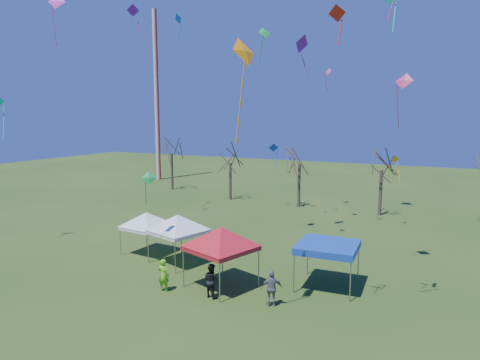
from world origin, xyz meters
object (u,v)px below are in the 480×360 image
object	(u,v)px
tree_1	(230,150)
tree_2	(300,148)
person_dark	(211,280)
person_green	(164,275)
tent_white_mid	(178,218)
tent_white_west	(146,215)
radio_mast	(157,96)
tent_blue	(328,247)
tree_0	(171,140)
person_grey	(272,288)
tree_3	(382,153)
tent_red	(221,231)

from	to	relation	value
tree_1	tree_2	size ratio (longest dim) A/B	0.92
person_dark	person_green	distance (m)	2.81
tent_white_mid	person_dark	size ratio (longest dim) A/B	2.20
tent_white_west	radio_mast	bearing A→B (deg)	125.56
tent_white_west	tent_blue	xyz separation A→B (m)	(12.97, -0.31, -0.42)
tree_2	tree_0	bearing A→B (deg)	170.76
tree_0	person_grey	bearing A→B (deg)	-47.03
tent_white_mid	person_dark	world-z (taller)	tent_white_mid
tree_3	tent_red	size ratio (longest dim) A/B	1.82
tree_2	person_green	xyz separation A→B (m)	(0.42, -24.70, -5.37)
tree_2	tent_blue	distance (m)	22.18
tent_blue	person_grey	size ratio (longest dim) A/B	1.81
tree_0	tent_red	world-z (taller)	tree_0
tree_3	tree_2	bearing A→B (deg)	177.73
tent_blue	person_green	bearing A→B (deg)	-150.33
tree_0	tree_2	bearing A→B (deg)	-9.24
tent_red	person_green	world-z (taller)	tent_red
tree_3	tent_blue	size ratio (longest dim) A/B	2.31
tree_3	person_grey	xyz separation A→B (m)	(-1.90, -23.48, -5.13)
tree_0	tree_3	xyz separation A→B (m)	(26.88, -3.34, -0.41)
tree_1	tent_white_west	world-z (taller)	tree_1
person_green	radio_mast	bearing A→B (deg)	-54.69
tent_white_west	tent_blue	distance (m)	12.98
tree_0	person_dark	bearing A→B (deg)	-51.49
radio_mast	tree_0	size ratio (longest dim) A/B	2.96
tree_2	tent_white_mid	xyz separation A→B (m)	(-1.49, -20.45, -3.26)
person_grey	person_green	distance (m)	6.15
tent_blue	tent_red	bearing A→B (deg)	-154.21
tent_white_mid	tree_2	bearing A→B (deg)	85.83
tree_0	person_grey	xyz separation A→B (m)	(24.98, -26.82, -5.54)
radio_mast	tent_red	size ratio (longest dim) A/B	5.75
tent_red	tree_1	bearing A→B (deg)	116.30
tent_white_mid	radio_mast	bearing A→B (deg)	128.75
tent_white_mid	person_grey	size ratio (longest dim) A/B	2.16
tree_3	person_dark	size ratio (longest dim) A/B	4.26
tree_3	tree_0	bearing A→B (deg)	172.92
radio_mast	tree_0	world-z (taller)	radio_mast
tent_blue	tent_white_west	bearing A→B (deg)	178.63
radio_mast	tent_red	xyz separation A→B (m)	(28.62, -32.39, -9.24)
tent_white_mid	person_grey	bearing A→B (deg)	-22.77
tent_red	tree_3	bearing A→B (deg)	76.43
tree_1	tent_white_mid	world-z (taller)	tree_1
tree_3	tent_white_mid	bearing A→B (deg)	-116.18
tree_1	tent_red	world-z (taller)	tree_1
radio_mast	person_green	size ratio (longest dim) A/B	13.57
tree_3	tree_1	bearing A→B (deg)	177.94
person_grey	person_green	xyz separation A→B (m)	(-6.09, -0.89, -0.02)
tree_2	tent_blue	bearing A→B (deg)	-67.38
radio_mast	tent_red	distance (m)	44.20
tent_white_mid	person_grey	xyz separation A→B (m)	(7.99, -3.36, -2.08)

